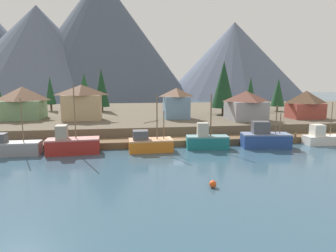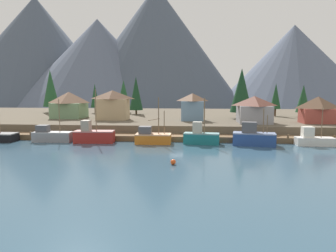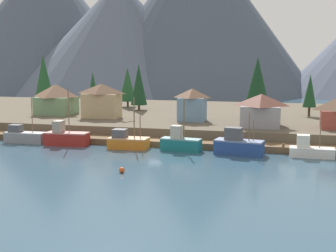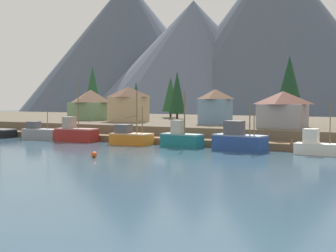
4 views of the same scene
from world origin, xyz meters
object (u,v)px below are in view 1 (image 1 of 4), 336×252
object	(u,v)px
conifer_back_left	(250,90)
conifer_back_right	(84,88)
house_blue	(176,103)
conifer_mid_left	(224,84)
conifer_near_left	(50,91)
house_grey	(246,105)
house_green	(23,103)
house_tan	(82,102)
fishing_boat_white	(322,138)
fishing_boat_orange	(149,143)
fishing_boat_teal	(207,140)
fishing_boat_grey	(12,147)
conifer_mid_right	(102,88)
channel_buoy	(213,184)
house_red	(306,104)
fishing_boat_red	(72,144)
conifer_near_right	(278,92)
fishing_boat_blue	(265,138)

from	to	relation	value
conifer_back_left	conifer_back_right	xyz separation A→B (m)	(-43.40, 9.59, 0.38)
house_blue	conifer_mid_left	distance (m)	13.49
conifer_near_left	house_grey	bearing A→B (deg)	-29.69
house_green	conifer_back_left	world-z (taller)	conifer_back_left
house_tan	house_blue	world-z (taller)	house_tan
fishing_boat_white	house_green	xyz separation A→B (m)	(-51.77, 20.41, 4.80)
fishing_boat_orange	fishing_boat_teal	world-z (taller)	fishing_boat_orange
fishing_boat_grey	conifer_back_right	xyz separation A→B (m)	(4.56, 39.60, 7.09)
conifer_mid_right	fishing_boat_teal	bearing A→B (deg)	-61.87
fishing_boat_orange	conifer_back_right	bearing A→B (deg)	108.81
fishing_boat_teal	house_grey	bearing A→B (deg)	53.87
fishing_boat_grey	conifer_mid_left	world-z (taller)	conifer_mid_left
fishing_boat_orange	channel_buoy	world-z (taller)	fishing_boat_orange
house_tan	house_blue	size ratio (longest dim) A/B	1.22
house_green	house_tan	world-z (taller)	house_tan
house_red	conifer_mid_left	world-z (taller)	conifer_mid_left
conifer_mid_left	channel_buoy	size ratio (longest dim) A/B	17.43
fishing_boat_red	fishing_boat_teal	distance (m)	19.48
fishing_boat_teal	fishing_boat_orange	bearing A→B (deg)	-172.37
fishing_boat_grey	conifer_near_right	world-z (taller)	conifer_near_right
conifer_mid_left	conifer_back_left	size ratio (longest dim) A/B	1.39
fishing_boat_red	conifer_mid_right	world-z (taller)	conifer_mid_right
fishing_boat_white	conifer_near_right	size ratio (longest dim) A/B	0.81
fishing_boat_white	house_green	distance (m)	55.86
fishing_boat_blue	house_red	xyz separation A→B (m)	(15.87, 13.84, 4.00)
house_tan	channel_buoy	size ratio (longest dim) A/B	10.93
fishing_boat_blue	house_green	distance (m)	46.77
fishing_boat_white	house_blue	world-z (taller)	house_blue
house_green	fishing_boat_blue	bearing A→B (deg)	-27.06
fishing_boat_white	conifer_back_right	xyz separation A→B (m)	(-42.27, 39.58, 7.16)
fishing_boat_red	house_red	bearing A→B (deg)	13.43
fishing_boat_orange	conifer_back_left	xyz separation A→B (m)	(29.12, 30.39, 6.70)
fishing_boat_orange	conifer_mid_right	world-z (taller)	conifer_mid_right
fishing_boat_white	conifer_near_right	xyz separation A→B (m)	(7.27, 27.09, 6.27)
fishing_boat_red	conifer_back_left	world-z (taller)	conifer_back_left
conifer_near_left	conifer_back_right	world-z (taller)	conifer_back_right
fishing_boat_teal	channel_buoy	world-z (taller)	fishing_boat_teal
house_grey	conifer_mid_right	xyz separation A→B (m)	(-29.40, 20.76, 3.09)
fishing_boat_white	conifer_back_left	size ratio (longest dim) A/B	0.78
house_grey	conifer_near_left	bearing A→B (deg)	150.31
fishing_boat_grey	fishing_boat_teal	distance (m)	27.51
conifer_near_left	fishing_boat_teal	bearing A→B (deg)	-49.90
fishing_boat_teal	conifer_mid_right	world-z (taller)	conifer_mid_right
conifer_mid_left	conifer_mid_right	world-z (taller)	conifer_mid_left
house_red	channel_buoy	xyz separation A→B (m)	(-28.77, -28.83, -5.05)
fishing_boat_red	conifer_mid_right	distance (m)	34.32
fishing_boat_blue	conifer_near_left	bearing A→B (deg)	145.87
house_red	conifer_back_left	world-z (taller)	conifer_back_left
house_red	house_green	xyz separation A→B (m)	(-57.33, 7.34, 0.44)
conifer_near_right	conifer_back_left	xyz separation A→B (m)	(-6.14, 2.90, 0.51)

